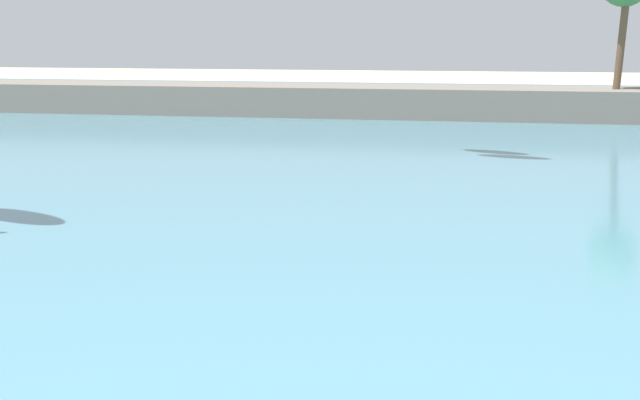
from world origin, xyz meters
TOP-DOWN VIEW (x-y plane):
  - sea at (0.00, 52.37)m, footprint 220.00×88.57m
  - palm_headland at (1.73, 56.55)m, footprint 117.14×6.00m

SIDE VIEW (x-z plane):
  - sea at x=0.00m, z-range 0.00..0.06m
  - palm_headland at x=1.73m, z-range -4.00..8.50m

